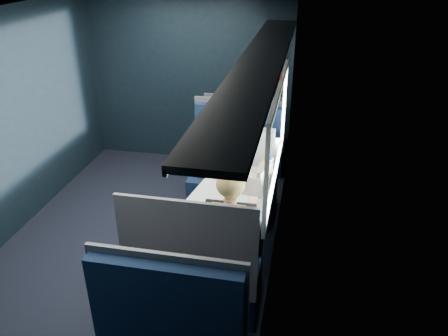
% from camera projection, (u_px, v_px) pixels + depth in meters
% --- Properties ---
extents(ground, '(2.80, 4.20, 0.01)m').
position_uv_depth(ground, '(142.00, 240.00, 4.69)').
color(ground, black).
extents(room_shell, '(3.00, 4.40, 2.40)m').
position_uv_depth(room_shell, '(131.00, 109.00, 4.01)').
color(room_shell, black).
rests_on(room_shell, ground).
extents(table, '(0.62, 1.00, 0.74)m').
position_uv_depth(table, '(237.00, 196.00, 4.21)').
color(table, '#54565E').
rests_on(table, ground).
extents(seat_bay_near, '(1.04, 0.62, 1.26)m').
position_uv_depth(seat_bay_near, '(233.00, 175.00, 5.11)').
color(seat_bay_near, '#0C1935').
rests_on(seat_bay_near, ground).
extents(seat_bay_far, '(1.04, 0.62, 1.26)m').
position_uv_depth(seat_bay_far, '(197.00, 273.00, 3.59)').
color(seat_bay_far, '#0C1935').
rests_on(seat_bay_far, ground).
extents(seat_row_front, '(1.04, 0.51, 1.16)m').
position_uv_depth(seat_row_front, '(246.00, 144.00, 5.93)').
color(seat_row_front, '#0C1935').
rests_on(seat_row_front, ground).
extents(man, '(0.53, 0.56, 1.32)m').
position_uv_depth(man, '(254.00, 160.00, 4.78)').
color(man, black).
rests_on(man, ground).
extents(woman, '(0.53, 0.56, 1.32)m').
position_uv_depth(woman, '(231.00, 233.00, 3.55)').
color(woman, black).
rests_on(woman, ground).
extents(papers, '(0.65, 0.84, 0.01)m').
position_uv_depth(papers, '(226.00, 188.00, 4.19)').
color(papers, white).
rests_on(papers, table).
extents(laptop, '(0.31, 0.37, 0.24)m').
position_uv_depth(laptop, '(261.00, 183.00, 4.13)').
color(laptop, silver).
rests_on(laptop, table).
extents(bottle_small, '(0.06, 0.06, 0.21)m').
position_uv_depth(bottle_small, '(270.00, 166.00, 4.40)').
color(bottle_small, silver).
rests_on(bottle_small, table).
extents(cup, '(0.07, 0.07, 0.10)m').
position_uv_depth(cup, '(270.00, 168.00, 4.47)').
color(cup, white).
rests_on(cup, table).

